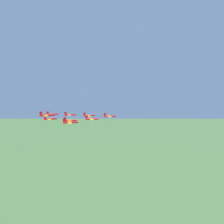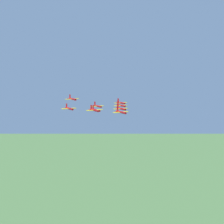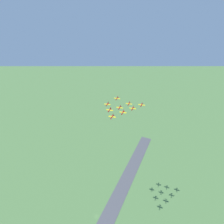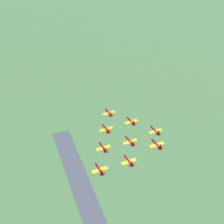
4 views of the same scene
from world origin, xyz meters
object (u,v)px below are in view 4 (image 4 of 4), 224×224
object	(u,v)px
jet_3	(103,148)
jet_2	(131,121)
jet_1	(106,129)
jet_5	(155,131)
jet_8	(157,145)
jet_4	(130,141)
jet_0	(109,113)
jet_7	(129,161)
jet_6	(100,170)

from	to	relation	value
jet_3	jet_2	bearing A→B (deg)	29.54
jet_1	jet_5	bearing A→B (deg)	-29.54
jet_5	jet_8	distance (m)	15.23
jet_4	jet_2	bearing A→B (deg)	59.53
jet_1	jet_8	xyz separation A→B (m)	(-9.65, -28.13, 3.37)
jet_0	jet_5	bearing A→B (deg)	-59.53
jet_2	jet_5	distance (m)	14.87
jet_7	jet_6	bearing A→B (deg)	180.00
jet_0	jet_4	world-z (taller)	jet_0
jet_8	jet_5	bearing A→B (deg)	59.53
jet_1	jet_8	bearing A→B (deg)	-59.53
jet_7	jet_8	size ratio (longest dim) A/B	1.00
jet_4	jet_7	distance (m)	14.87
jet_2	jet_0	bearing A→B (deg)	120.47
jet_0	jet_7	world-z (taller)	jet_0
jet_6	jet_8	world-z (taller)	jet_8
jet_1	jet_2	distance (m)	15.08
jet_0	jet_2	world-z (taller)	jet_0
jet_3	jet_6	world-z (taller)	jet_3
jet_4	jet_6	size ratio (longest dim) A/B	1.00
jet_1	jet_8	size ratio (longest dim) A/B	1.00
jet_3	jet_1	bearing A→B (deg)	59.53
jet_0	jet_7	bearing A→B (deg)	-101.09
jet_8	jet_7	bearing A→B (deg)	-180.00
jet_6	jet_0	bearing A→B (deg)	59.53
jet_0	jet_2	xyz separation A→B (m)	(-4.83, -14.06, -0.00)
jet_1	jet_7	world-z (taller)	jet_1
jet_1	jet_3	distance (m)	14.87
jet_2	jet_7	bearing A→B (deg)	-120.47
jet_2	jet_8	world-z (taller)	jet_8
jet_0	jet_5	distance (m)	29.74
jet_4	jet_6	xyz separation A→B (m)	(-24.45, 8.83, 1.32)
jet_1	jet_7	xyz separation A→B (m)	(-19.46, -16.68, -1.33)
jet_1	jet_2	bearing A→B (deg)	-0.00
jet_2	jet_4	bearing A→B (deg)	-120.47
jet_6	jet_8	size ratio (longest dim) A/B	1.00
jet_1	jet_4	distance (m)	14.96
jet_6	jet_8	distance (m)	30.38
jet_7	jet_0	bearing A→B (deg)	78.91
jet_2	jet_3	bearing A→B (deg)	-150.46
jet_3	jet_8	distance (m)	26.22
jet_2	jet_6	size ratio (longest dim) A/B	1.00
jet_1	jet_8	distance (m)	29.93
jet_0	jet_3	bearing A→B (deg)	-120.47
jet_1	jet_6	size ratio (longest dim) A/B	1.00
jet_2	jet_7	distance (m)	29.77
jet_2	jet_8	distance (m)	25.83
jet_5	jet_6	size ratio (longest dim) A/B	1.00
jet_3	jet_4	distance (m)	15.15
jet_6	jet_1	bearing A→B (deg)	59.53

